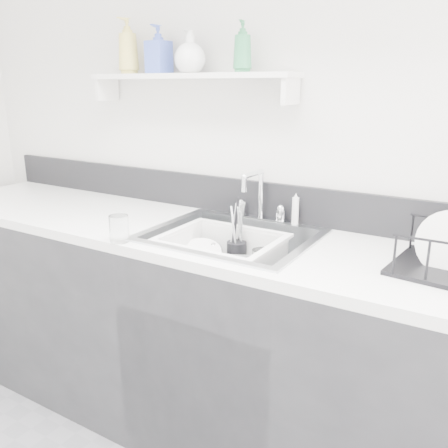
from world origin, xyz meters
The scene contains 17 objects.
counter_run centered at (0.00, 1.19, 0.46)m, with size 3.20×0.62×0.92m.
backsplash centered at (0.00, 1.49, 1.00)m, with size 3.20×0.02×0.16m, color black.
sink centered at (0.00, 1.19, 0.83)m, with size 0.64×0.52×0.20m, color silver, non-canonical shape.
faucet centered at (0.00, 1.44, 0.98)m, with size 0.26×0.18×0.23m.
side_sprayer centered at (0.16, 1.44, 0.99)m, with size 0.03×0.03×0.14m, color silver.
wall_shelf centered at (-0.35, 1.42, 1.51)m, with size 1.00×0.16×0.12m.
wash_tub centered at (-0.02, 1.15, 0.84)m, with size 0.45×0.36×0.17m, color silver, non-canonical shape.
plate_stack centered at (-0.13, 1.16, 0.79)m, with size 0.25×0.24×0.10m.
utensil_cup centered at (-0.02, 1.27, 0.83)m, with size 0.08×0.08×0.27m.
ladle centered at (-0.05, 1.21, 0.81)m, with size 0.27×0.10×0.08m, color silver, non-canonical shape.
tumbler_in_tub centered at (0.12, 1.22, 0.82)m, with size 0.08×0.08×0.11m, color white.
tumbler_counter centered at (-0.32, 0.91, 0.97)m, with size 0.07×0.07×0.10m, color white.
bowl_small centered at (0.07, 1.12, 0.79)m, with size 0.12×0.12×0.04m, color white.
soap_bottle_a centered at (-0.67, 1.40, 1.65)m, with size 0.09×0.09×0.24m, color #D3C35C.
soap_bottle_b centered at (-0.49, 1.40, 1.63)m, with size 0.09×0.09×0.20m, color #3F55B5.
soap_bottle_c centered at (-0.32, 1.40, 1.62)m, with size 0.13×0.13×0.17m, color silver.
soap_bottle_d centered at (-0.07, 1.40, 1.63)m, with size 0.07×0.07×0.19m, color #2C7949.
Camera 1 is at (0.88, -0.32, 1.49)m, focal length 38.00 mm.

